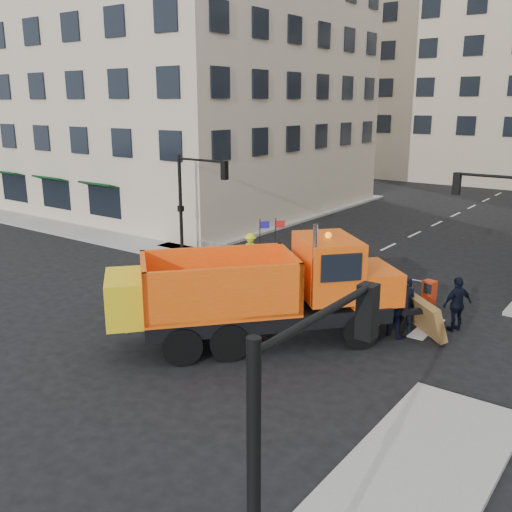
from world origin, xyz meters
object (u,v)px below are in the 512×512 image
Objects in this scene: plow_truck at (258,289)px; worker at (250,250)px; cop_a at (405,304)px; cop_b at (395,308)px; cop_c at (457,304)px; newspaper_box at (429,294)px.

plow_truck is 8.87m from worker.
worker is (-9.17, 3.01, -0.04)m from cop_a.
cop_b is 9.70m from worker.
cop_a is 1.02× the size of cop_c.
cop_b reaches higher than cop_a.
cop_a is 1.23× the size of worker.
cop_b is 3.11m from newspaper_box.
cop_a is at bearing -91.68° from cop_b.
cop_c is (1.47, 1.17, -0.02)m from cop_a.
cop_c reaches higher than newspaper_box.
cop_c is at bearing -54.12° from worker.
plow_truck reaches higher than newspaper_box.
newspaper_box is (-1.50, 1.37, -0.31)m from cop_c.
plow_truck is 9.35× the size of newspaper_box.
cop_c is (1.62, 1.72, -0.03)m from cop_b.
worker is (-5.51, 6.89, -0.93)m from plow_truck.
plow_truck is at bearing -95.65° from worker.
cop_b is at bearing -65.84° from worker.
cop_b is 1.88× the size of newspaper_box.
worker is at bearing -170.72° from newspaper_box.
cop_b is at bearing -5.10° from plow_truck.
worker is at bearing -66.83° from cop_c.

